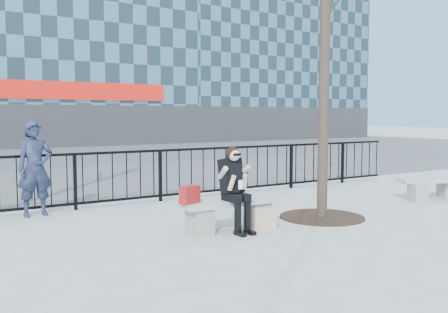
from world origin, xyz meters
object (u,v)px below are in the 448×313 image
bench_main (230,211)px  seated_woman (235,189)px  bench_second (433,186)px  standing_man (35,169)px

bench_main → seated_woman: 0.40m
bench_main → seated_woman: size_ratio=1.23×
seated_woman → bench_second: bearing=2.3°
bench_main → seated_woman: (0.00, -0.16, 0.37)m
bench_main → standing_man: standing_man is taller
bench_second → seated_woman: bearing=-155.4°
bench_main → bench_second: size_ratio=1.07×
bench_second → bench_main: bearing=-157.1°
bench_main → seated_woman: bearing=-90.0°
seated_woman → standing_man: 3.80m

